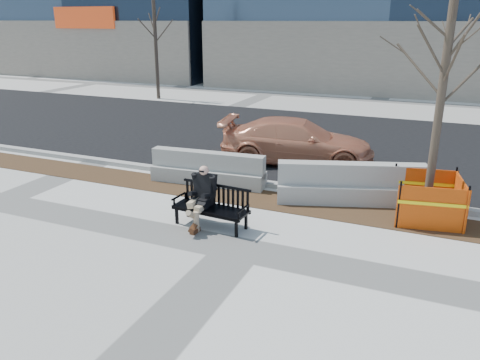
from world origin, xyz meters
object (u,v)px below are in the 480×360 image
at_px(jersey_barrier_left, 208,184).
at_px(jersey_barrier_right, 349,202).
at_px(sedan, 296,162).
at_px(bench, 211,226).
at_px(tree_fence, 425,219).
at_px(seated_man, 203,223).

bearing_deg(jersey_barrier_left, jersey_barrier_right, -2.99).
bearing_deg(sedan, bench, 167.17).
bearing_deg(jersey_barrier_right, jersey_barrier_left, 163.31).
bearing_deg(sedan, jersey_barrier_left, 140.98).
relative_size(tree_fence, jersey_barrier_right, 1.51).
xyz_separation_m(bench, tree_fence, (4.08, 2.17, 0.00)).
xyz_separation_m(seated_man, jersey_barrier_left, (-1.06, 2.34, 0.00)).
height_order(sedan, jersey_barrier_left, sedan).
relative_size(bench, tree_fence, 0.32).
distance_m(jersey_barrier_left, jersey_barrier_right, 3.67).
xyz_separation_m(sedan, jersey_barrier_right, (2.11, -2.68, 0.00)).
relative_size(seated_man, tree_fence, 0.25).
xyz_separation_m(bench, jersey_barrier_right, (2.39, 2.51, 0.00)).
xyz_separation_m(bench, seated_man, (-0.22, 0.06, 0.00)).
xyz_separation_m(jersey_barrier_left, jersey_barrier_right, (3.67, 0.11, 0.00)).
xyz_separation_m(tree_fence, sedan, (-3.80, 3.03, 0.00)).
height_order(bench, tree_fence, tree_fence).
height_order(sedan, jersey_barrier_right, sedan).
xyz_separation_m(sedan, jersey_barrier_left, (-1.56, -2.79, 0.00)).
height_order(tree_fence, jersey_barrier_left, tree_fence).
relative_size(bench, jersey_barrier_right, 0.48).
bearing_deg(jersey_barrier_left, seated_man, -70.26).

